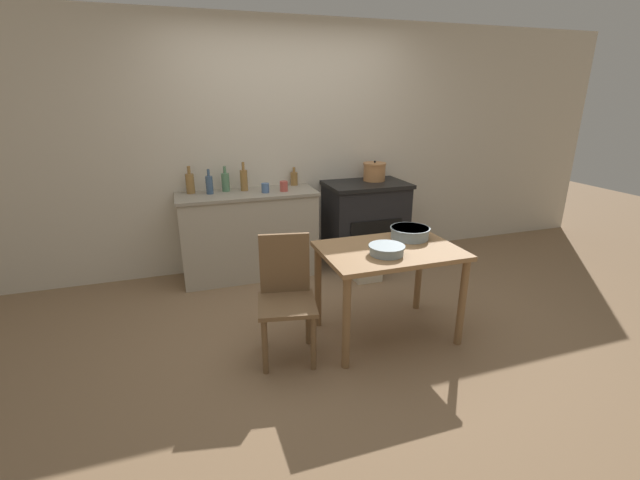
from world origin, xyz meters
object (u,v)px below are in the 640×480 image
object	(u,v)px
bottle_mid_left	(226,182)
bottle_center	(244,180)
mixing_bowl_small	(387,249)
bottle_left	(190,183)
chair	(286,294)
bottle_center_left	(209,184)
cup_mid_right	(265,188)
work_table	(389,262)
stock_pot	(374,172)
stove	(365,223)
flour_sack	(367,263)
mixing_bowl_large	(410,232)
bottle_far_left	(294,178)
cup_center_right	(284,186)

from	to	relation	value
bottle_mid_left	bottle_center	size ratio (longest dim) A/B	0.87
mixing_bowl_small	bottle_mid_left	xyz separation A→B (m)	(-0.91, 1.75, 0.22)
bottle_left	chair	bearing A→B (deg)	-72.16
mixing_bowl_small	bottle_center_left	bearing A→B (deg)	122.62
bottle_center_left	cup_mid_right	xyz separation A→B (m)	(0.53, -0.12, -0.05)
work_table	stock_pot	distance (m)	1.73
bottle_left	bottle_center	xyz separation A→B (m)	(0.52, -0.04, 0.01)
stove	bottle_left	size ratio (longest dim) A/B	3.39
flour_sack	bottle_mid_left	world-z (taller)	bottle_mid_left
bottle_center	bottle_mid_left	bearing A→B (deg)	171.51
work_table	cup_mid_right	bearing A→B (deg)	113.23
chair	mixing_bowl_large	bearing A→B (deg)	19.09
bottle_far_left	bottle_center	xyz separation A→B (m)	(-0.55, -0.10, 0.04)
mixing_bowl_large	cup_mid_right	world-z (taller)	cup_mid_right
bottle_mid_left	mixing_bowl_large	bearing A→B (deg)	-49.90
stove	cup_mid_right	world-z (taller)	cup_mid_right
bottle_center_left	stove	bearing A→B (deg)	-3.05
chair	bottle_center	xyz separation A→B (m)	(-0.01, 1.62, 0.52)
chair	stock_pot	distance (m)	2.17
work_table	mixing_bowl_large	bearing A→B (deg)	32.06
stock_pot	cup_mid_right	world-z (taller)	stock_pot
chair	mixing_bowl_small	distance (m)	0.79
work_table	flour_sack	size ratio (longest dim) A/B	2.70
stock_pot	bottle_left	xyz separation A→B (m)	(-1.94, 0.10, -0.02)
stove	cup_center_right	size ratio (longest dim) A/B	8.91
stove	bottle_far_left	size ratio (longest dim) A/B	4.70
work_table	cup_center_right	world-z (taller)	cup_center_right
stock_pot	mixing_bowl_large	bearing A→B (deg)	-103.98
chair	bottle_far_left	distance (m)	1.86
mixing_bowl_small	bottle_left	distance (m)	2.18
bottle_mid_left	cup_mid_right	bearing A→B (deg)	-27.04
stove	mixing_bowl_small	world-z (taller)	stove
bottle_far_left	bottle_left	world-z (taller)	bottle_left
chair	bottle_center	bearing A→B (deg)	101.22
flour_sack	bottle_left	distance (m)	1.93
work_table	mixing_bowl_small	bearing A→B (deg)	-127.80
stock_pot	bottle_left	distance (m)	1.95
bottle_mid_left	bottle_left	bearing A→B (deg)	177.34
work_table	bottle_mid_left	bearing A→B (deg)	121.04
chair	bottle_center	world-z (taller)	bottle_center
work_table	bottle_far_left	bearing A→B (deg)	98.66
bottle_mid_left	bottle_center_left	xyz separation A→B (m)	(-0.16, -0.07, -0.00)
work_table	bottle_mid_left	size ratio (longest dim) A/B	4.06
bottle_mid_left	flour_sack	bearing A→B (deg)	-26.76
stock_pot	bottle_center_left	distance (m)	1.77
bottle_far_left	bottle_center_left	distance (m)	0.91
cup_mid_right	stock_pot	bearing A→B (deg)	4.83
cup_mid_right	bottle_far_left	bearing A→B (deg)	35.04
stock_pot	mixing_bowl_large	xyz separation A→B (m)	(-0.35, -1.41, -0.23)
bottle_center_left	cup_mid_right	bearing A→B (deg)	-12.56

